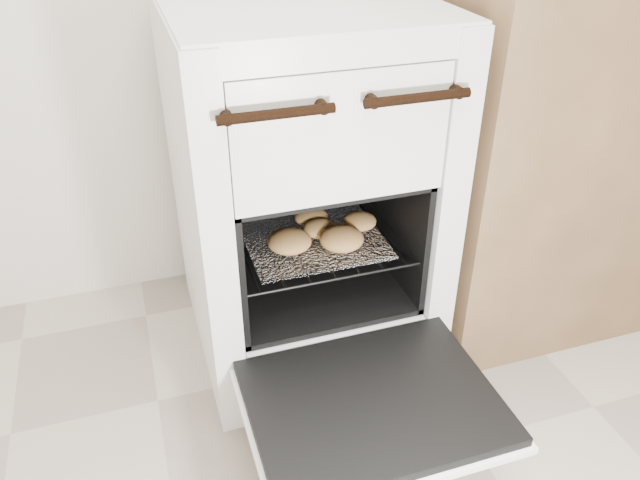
{
  "coord_description": "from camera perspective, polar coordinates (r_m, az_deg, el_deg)",
  "views": [
    {
      "loc": [
        -0.29,
        -0.11,
        1.14
      ],
      "look_at": [
        0.09,
        1.04,
        0.38
      ],
      "focal_mm": 35.0,
      "sensor_mm": 36.0,
      "label": 1
    }
  ],
  "objects": [
    {
      "name": "oven_rack",
      "position": [
        1.52,
        -0.89,
        0.35
      ],
      "size": [
        0.41,
        0.4,
        0.01
      ],
      "color": "black",
      "rests_on": "stove"
    },
    {
      "name": "counter",
      "position": [
        1.89,
        22.43,
        9.44
      ],
      "size": [
        0.98,
        0.65,
        0.98
      ],
      "primitive_type": "cube",
      "rotation": [
        0.0,
        0.0,
        0.0
      ],
      "color": "brown",
      "rests_on": "ground"
    },
    {
      "name": "stove",
      "position": [
        1.53,
        -1.62,
        4.12
      ],
      "size": [
        0.57,
        0.63,
        0.87
      ],
      "color": "silver",
      "rests_on": "ground"
    },
    {
      "name": "foil_sheet",
      "position": [
        1.5,
        -0.67,
        0.17
      ],
      "size": [
        0.32,
        0.28,
        0.01
      ],
      "primitive_type": "cube",
      "color": "white",
      "rests_on": "oven_rack"
    },
    {
      "name": "baked_rolls",
      "position": [
        1.47,
        0.23,
        0.74
      ],
      "size": [
        0.32,
        0.26,
        0.05
      ],
      "color": "tan",
      "rests_on": "foil_sheet"
    },
    {
      "name": "oven_door",
      "position": [
        1.31,
        4.8,
        -14.71
      ],
      "size": [
        0.51,
        0.4,
        0.04
      ],
      "color": "black",
      "rests_on": "stove"
    }
  ]
}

